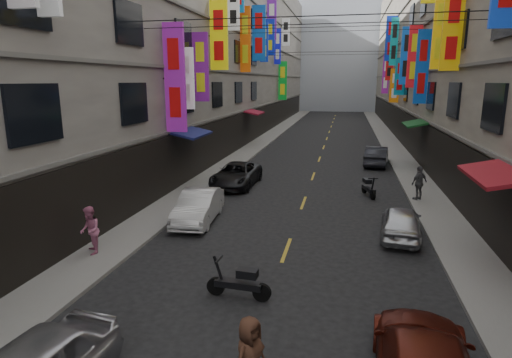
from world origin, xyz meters
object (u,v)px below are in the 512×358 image
at_px(scooter_far_right, 368,188).
at_px(car_left_mid, 198,206).
at_px(car_left_far, 236,175).
at_px(car_right_far, 377,156).
at_px(scooter_crossing, 240,283).
at_px(pedestrian_lfar, 90,230).
at_px(pedestrian_rfar, 419,183).
at_px(pedestrian_crossing, 250,357).
at_px(car_right_mid, 401,222).

relative_size(scooter_far_right, car_left_mid, 0.44).
xyz_separation_m(car_left_far, car_right_far, (8.00, 7.72, 0.04)).
height_order(scooter_crossing, pedestrian_lfar, pedestrian_lfar).
height_order(car_right_far, pedestrian_lfar, pedestrian_lfar).
height_order(scooter_far_right, car_left_far, car_left_far).
bearing_deg(pedestrian_rfar, car_left_far, -48.30).
relative_size(car_left_mid, car_right_far, 0.97).
relative_size(scooter_crossing, car_right_far, 0.44).
distance_m(pedestrian_rfar, pedestrian_crossing, 15.28).
bearing_deg(pedestrian_lfar, car_right_far, 115.57).
bearing_deg(car_right_mid, car_left_far, -33.05).
distance_m(scooter_far_right, pedestrian_rfar, 2.44).
bearing_deg(car_left_mid, car_right_far, 55.87).
bearing_deg(car_left_mid, car_left_far, 85.52).
bearing_deg(car_right_far, scooter_crossing, 83.65).
relative_size(car_left_far, pedestrian_rfar, 2.78).
bearing_deg(car_left_mid, scooter_far_right, 33.83).
height_order(scooter_crossing, pedestrian_rfar, pedestrian_rfar).
relative_size(car_left_mid, car_right_mid, 1.13).
bearing_deg(pedestrian_lfar, scooter_far_right, 101.26).
distance_m(car_left_far, car_right_far, 11.12).
relative_size(car_left_mid, pedestrian_crossing, 2.53).
height_order(car_left_far, pedestrian_crossing, pedestrian_crossing).
distance_m(car_left_far, pedestrian_rfar, 9.50).
xyz_separation_m(car_right_mid, car_right_far, (0.00, 14.25, 0.08)).
bearing_deg(pedestrian_lfar, pedestrian_rfar, 93.22).
distance_m(scooter_crossing, pedestrian_lfar, 5.77).
relative_size(car_left_mid, car_left_far, 0.86).
distance_m(car_left_far, car_right_mid, 10.32).
relative_size(scooter_far_right, pedestrian_crossing, 1.12).
xyz_separation_m(car_left_mid, pedestrian_crossing, (4.29, -9.38, 0.13)).
bearing_deg(car_right_far, car_left_mid, 67.45).
xyz_separation_m(car_left_far, pedestrian_lfar, (-2.27, -10.54, 0.29)).
bearing_deg(scooter_far_right, car_left_mid, 21.83).
bearing_deg(car_right_mid, pedestrian_lfar, 27.49).
distance_m(scooter_far_right, car_right_mid, 5.87).
xyz_separation_m(pedestrian_lfar, pedestrian_crossing, (6.56, -5.18, -0.14)).
bearing_deg(car_left_far, car_left_mid, -88.78).
bearing_deg(car_left_far, pedestrian_lfar, -100.93).
distance_m(car_right_mid, pedestrian_rfar, 5.40).
bearing_deg(scooter_crossing, car_right_far, -9.36).
relative_size(scooter_crossing, pedestrian_rfar, 1.09).
xyz_separation_m(scooter_crossing, car_right_mid, (4.77, 5.70, 0.16)).
xyz_separation_m(car_left_far, pedestrian_crossing, (4.29, -15.71, 0.15)).
height_order(car_left_mid, pedestrian_rfar, pedestrian_rfar).
relative_size(scooter_far_right, pedestrian_lfar, 1.10).
bearing_deg(scooter_crossing, pedestrian_rfar, -25.41).
distance_m(pedestrian_lfar, pedestrian_rfar, 14.87).
bearing_deg(scooter_crossing, car_left_far, 18.88).
distance_m(scooter_far_right, car_left_far, 7.13).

